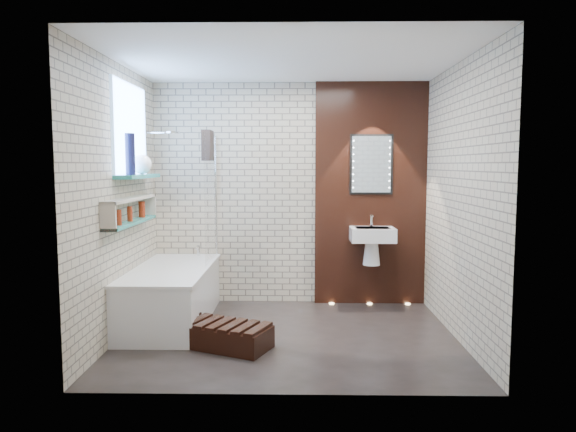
{
  "coord_description": "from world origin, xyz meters",
  "views": [
    {
      "loc": [
        0.09,
        -4.96,
        1.64
      ],
      "look_at": [
        0.0,
        0.15,
        1.15
      ],
      "focal_mm": 33.07,
      "sensor_mm": 36.0,
      "label": 1
    }
  ],
  "objects_px": {
    "bathtub": "(172,295)",
    "led_mirror": "(371,164)",
    "washbasin": "(372,240)",
    "walnut_step": "(221,336)",
    "bath_screen": "(211,198)"
  },
  "relations": [
    {
      "from": "bath_screen",
      "to": "washbasin",
      "type": "xyz_separation_m",
      "value": [
        1.82,
        0.18,
        -0.49
      ]
    },
    {
      "from": "bathtub",
      "to": "walnut_step",
      "type": "xyz_separation_m",
      "value": [
        0.62,
        -0.75,
        -0.19
      ]
    },
    {
      "from": "bath_screen",
      "to": "led_mirror",
      "type": "relative_size",
      "value": 2.0
    },
    {
      "from": "bathtub",
      "to": "bath_screen",
      "type": "height_order",
      "value": "bath_screen"
    },
    {
      "from": "washbasin",
      "to": "bath_screen",
      "type": "bearing_deg",
      "value": -174.22
    },
    {
      "from": "led_mirror",
      "to": "washbasin",
      "type": "bearing_deg",
      "value": -90.0
    },
    {
      "from": "bathtub",
      "to": "led_mirror",
      "type": "xyz_separation_m",
      "value": [
        2.17,
        0.78,
        1.36
      ]
    },
    {
      "from": "walnut_step",
      "to": "led_mirror",
      "type": "bearing_deg",
      "value": 44.67
    },
    {
      "from": "bathtub",
      "to": "led_mirror",
      "type": "distance_m",
      "value": 2.68
    },
    {
      "from": "bath_screen",
      "to": "bathtub",
      "type": "bearing_deg",
      "value": -128.9
    },
    {
      "from": "walnut_step",
      "to": "bath_screen",
      "type": "bearing_deg",
      "value": 102.78
    },
    {
      "from": "washbasin",
      "to": "led_mirror",
      "type": "distance_m",
      "value": 0.88
    },
    {
      "from": "washbasin",
      "to": "walnut_step",
      "type": "bearing_deg",
      "value": -138.44
    },
    {
      "from": "bath_screen",
      "to": "walnut_step",
      "type": "height_order",
      "value": "bath_screen"
    },
    {
      "from": "bathtub",
      "to": "washbasin",
      "type": "relative_size",
      "value": 3.0
    }
  ]
}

